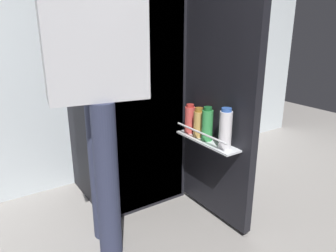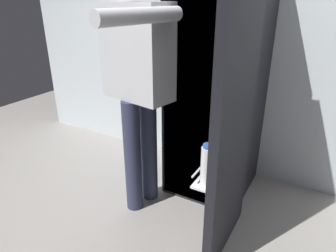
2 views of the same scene
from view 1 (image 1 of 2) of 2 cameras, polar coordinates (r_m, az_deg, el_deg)
ground_plane at (r=2.05m, az=0.08°, el=-17.52°), size 6.70×6.70×0.00m
kitchen_wall at (r=2.49m, az=-12.55°, el=20.52°), size 4.40×0.10×2.63m
refrigerator at (r=2.15m, az=-7.02°, el=9.19°), size 0.65×1.21×1.73m
person at (r=1.57m, az=-12.44°, el=11.20°), size 0.57×0.83×1.68m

